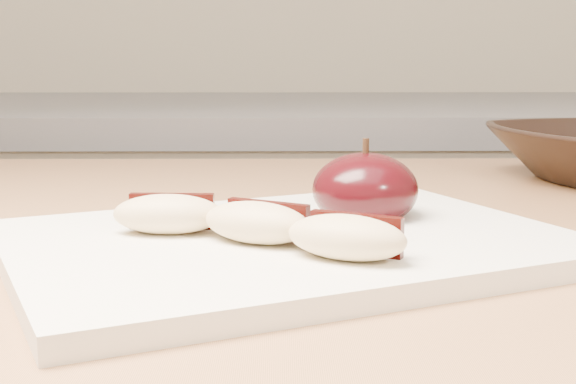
{
  "coord_description": "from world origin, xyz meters",
  "views": [
    {
      "loc": [
        0.06,
        -0.07,
        1.02
      ],
      "look_at": [
        0.07,
        0.39,
        0.94
      ],
      "focal_mm": 50.0,
      "sensor_mm": 36.0,
      "label": 1
    }
  ],
  "objects": [
    {
      "name": "cutting_board",
      "position": [
        0.07,
        0.39,
        0.91
      ],
      "size": [
        0.38,
        0.34,
        0.01
      ],
      "primitive_type": "cube",
      "rotation": [
        0.0,
        0.0,
        0.43
      ],
      "color": "silver",
      "rests_on": "island_counter"
    },
    {
      "name": "back_cabinet",
      "position": [
        0.0,
        1.2,
        0.47
      ],
      "size": [
        2.4,
        0.62,
        0.94
      ],
      "color": "silver",
      "rests_on": "ground"
    },
    {
      "name": "apple_wedge_b",
      "position": [
        0.05,
        0.37,
        0.92
      ],
      "size": [
        0.07,
        0.06,
        0.02
      ],
      "rotation": [
        0.0,
        0.0,
        -0.5
      ],
      "color": "#DBBE8B",
      "rests_on": "cutting_board"
    },
    {
      "name": "apple_wedge_a",
      "position": [
        -0.0,
        0.39,
        0.92
      ],
      "size": [
        0.07,
        0.03,
        0.02
      ],
      "rotation": [
        0.0,
        0.0,
        -0.05
      ],
      "color": "#DBBE8B",
      "rests_on": "cutting_board"
    },
    {
      "name": "apple_half",
      "position": [
        0.12,
        0.44,
        0.93
      ],
      "size": [
        0.09,
        0.09,
        0.06
      ],
      "rotation": [
        0.0,
        0.0,
        -0.32
      ],
      "color": "black",
      "rests_on": "cutting_board"
    },
    {
      "name": "apple_wedge_c",
      "position": [
        0.1,
        0.33,
        0.92
      ],
      "size": [
        0.07,
        0.06,
        0.02
      ],
      "rotation": [
        0.0,
        0.0,
        -0.47
      ],
      "color": "#DBBE8B",
      "rests_on": "cutting_board"
    }
  ]
}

